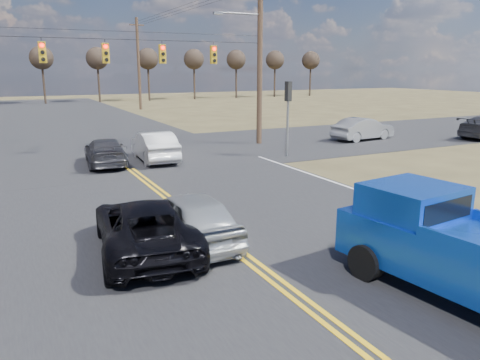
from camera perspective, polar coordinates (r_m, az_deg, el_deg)
name	(u,v)px	position (r m, az deg, el deg)	size (l,w,h in m)	color
ground	(298,299)	(9.80, 7.12, -14.24)	(160.00, 160.00, 0.00)	brown
road_main	(155,189)	(18.43, -10.30, -1.04)	(14.00, 120.00, 0.02)	#28282B
road_cross	(112,155)	(26.04, -15.31, 2.92)	(120.00, 12.00, 0.02)	#28282B
signal_gantry	(117,58)	(25.55, -14.80, 14.19)	(19.60, 4.83, 10.00)	#473323
utility_poles	(110,54)	(24.68, -15.60, 14.56)	(19.60, 58.32, 10.00)	#473323
treeline	(79,51)	(34.51, -19.02, 14.66)	(87.00, 117.80, 7.40)	#33261C
pickup_truck	(464,250)	(10.40, 25.60, -7.73)	(2.75, 5.77, 2.09)	black
silver_suv	(190,217)	(12.49, -6.09, -4.48)	(1.68, 4.16, 1.42)	#9CA0A4
black_suv	(145,226)	(12.04, -11.51, -5.53)	(2.25, 4.89, 1.36)	black
white_car_queue	(155,146)	(23.90, -10.36, 4.08)	(1.57, 4.50, 1.48)	silver
dgrey_car_queue	(105,152)	(23.37, -16.10, 3.32)	(1.81, 4.44, 1.29)	#343439
cross_car_east_near	(363,129)	(31.48, 14.74, 6.04)	(4.41, 1.54, 1.45)	gray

